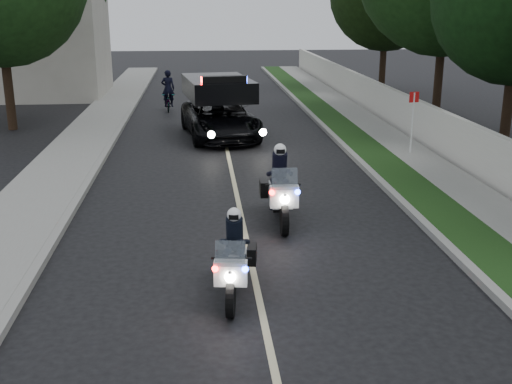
# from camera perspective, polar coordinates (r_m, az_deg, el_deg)

# --- Properties ---
(ground) EXTENTS (120.00, 120.00, 0.00)m
(ground) POSITION_cam_1_polar(r_m,az_deg,el_deg) (10.76, 0.44, -10.39)
(ground) COLOR black
(ground) RESTS_ON ground
(curb_right) EXTENTS (0.20, 60.00, 0.15)m
(curb_right) POSITION_cam_1_polar(r_m,az_deg,el_deg) (20.74, 9.02, 3.06)
(curb_right) COLOR gray
(curb_right) RESTS_ON ground
(grass_verge) EXTENTS (1.20, 60.00, 0.16)m
(grass_verge) POSITION_cam_1_polar(r_m,az_deg,el_deg) (20.92, 10.88, 3.09)
(grass_verge) COLOR #193814
(grass_verge) RESTS_ON ground
(sidewalk_right) EXTENTS (1.40, 60.00, 0.16)m
(sidewalk_right) POSITION_cam_1_polar(r_m,az_deg,el_deg) (21.32, 14.25, 3.13)
(sidewalk_right) COLOR gray
(sidewalk_right) RESTS_ON ground
(property_wall) EXTENTS (0.22, 60.00, 1.50)m
(property_wall) POSITION_cam_1_polar(r_m,az_deg,el_deg) (21.53, 16.89, 4.88)
(property_wall) COLOR beige
(property_wall) RESTS_ON ground
(curb_left) EXTENTS (0.20, 60.00, 0.15)m
(curb_left) POSITION_cam_1_polar(r_m,az_deg,el_deg) (20.36, -13.99, 2.51)
(curb_left) COLOR gray
(curb_left) RESTS_ON ground
(sidewalk_left) EXTENTS (2.00, 60.00, 0.16)m
(sidewalk_left) POSITION_cam_1_polar(r_m,az_deg,el_deg) (20.56, -17.03, 2.41)
(sidewalk_left) COLOR gray
(sidewalk_left) RESTS_ON ground
(building_far) EXTENTS (8.00, 6.00, 7.00)m
(building_far) POSITION_cam_1_polar(r_m,az_deg,el_deg) (36.69, -20.11, 13.56)
(building_far) COLOR #A8A396
(building_far) RESTS_ON ground
(lane_marking) EXTENTS (0.12, 50.00, 0.01)m
(lane_marking) POSITION_cam_1_polar(r_m,az_deg,el_deg) (20.16, -2.38, 2.65)
(lane_marking) COLOR #BFB78C
(lane_marking) RESTS_ON ground
(police_moto_left) EXTENTS (0.89, 1.92, 1.57)m
(police_moto_left) POSITION_cam_1_polar(r_m,az_deg,el_deg) (11.18, -1.97, -9.30)
(police_moto_left) COLOR silver
(police_moto_left) RESTS_ON ground
(police_moto_right) EXTENTS (0.82, 2.17, 1.83)m
(police_moto_right) POSITION_cam_1_polar(r_m,az_deg,el_deg) (14.80, 2.18, -2.64)
(police_moto_right) COLOR silver
(police_moto_right) RESTS_ON ground
(police_suv) EXTENTS (3.17, 5.62, 2.59)m
(police_suv) POSITION_cam_1_polar(r_m,az_deg,el_deg) (24.12, -3.26, 4.97)
(police_suv) COLOR black
(police_suv) RESTS_ON ground
(bicycle) EXTENTS (0.60, 1.62, 0.84)m
(bicycle) POSITION_cam_1_polar(r_m,az_deg,el_deg) (30.40, -7.89, 7.29)
(bicycle) COLOR black
(bicycle) RESTS_ON ground
(cyclist) EXTENTS (0.63, 0.42, 1.72)m
(cyclist) POSITION_cam_1_polar(r_m,az_deg,el_deg) (30.40, -7.89, 7.29)
(cyclist) COLOR black
(cyclist) RESTS_ON ground
(sign_post) EXTENTS (0.41, 0.41, 2.23)m
(sign_post) POSITION_cam_1_polar(r_m,az_deg,el_deg) (21.54, 13.75, 3.09)
(sign_post) COLOR #AC1D0C
(sign_post) RESTS_ON ground
(tree_right_c) EXTENTS (7.14, 7.14, 9.86)m
(tree_right_c) POSITION_cam_1_polar(r_m,az_deg,el_deg) (24.42, 21.47, 3.98)
(tree_right_c) COLOR black
(tree_right_c) RESTS_ON ground
(tree_right_d) EXTENTS (8.34, 8.34, 12.50)m
(tree_right_d) POSITION_cam_1_polar(r_m,az_deg,el_deg) (28.86, 15.90, 6.31)
(tree_right_d) COLOR #1D4316
(tree_right_d) RESTS_ON ground
(tree_right_e) EXTENTS (7.79, 7.79, 10.56)m
(tree_right_e) POSITION_cam_1_polar(r_m,az_deg,el_deg) (37.45, 11.26, 8.90)
(tree_right_e) COLOR black
(tree_right_e) RESTS_ON ground
(tree_left_near) EXTENTS (7.04, 7.04, 11.45)m
(tree_left_near) POSITION_cam_1_polar(r_m,az_deg,el_deg) (27.41, -21.13, 5.30)
(tree_left_near) COLOR #183C14
(tree_left_near) RESTS_ON ground
(tree_left_far) EXTENTS (9.57, 9.57, 12.00)m
(tree_left_far) POSITION_cam_1_polar(r_m,az_deg,el_deg) (38.80, -17.90, 8.68)
(tree_left_far) COLOR #163510
(tree_left_far) RESTS_ON ground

